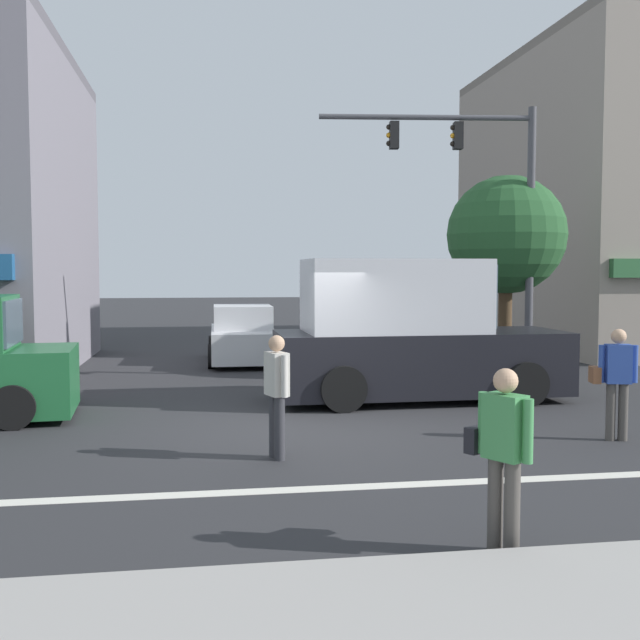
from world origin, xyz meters
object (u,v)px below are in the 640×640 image
(pedestrian_foreground_with_bag, at_px, (502,448))
(street_tree, at_px, (506,236))
(box_truck_parked_curbside, at_px, (411,337))
(sedan_crossing_leftbound, at_px, (243,337))
(pedestrian_far_side, at_px, (616,377))
(pedestrian_mid_crossing, at_px, (277,389))
(traffic_light_mast, at_px, (488,198))

(pedestrian_foreground_with_bag, bearing_deg, street_tree, 67.18)
(box_truck_parked_curbside, distance_m, sedan_crossing_leftbound, 7.26)
(pedestrian_foreground_with_bag, distance_m, pedestrian_far_side, 5.26)
(box_truck_parked_curbside, height_order, pedestrian_foreground_with_bag, box_truck_parked_curbside)
(sedan_crossing_leftbound, relative_size, pedestrian_far_side, 2.47)
(box_truck_parked_curbside, distance_m, pedestrian_far_side, 4.37)
(box_truck_parked_curbside, distance_m, pedestrian_foreground_with_bag, 7.94)
(pedestrian_mid_crossing, bearing_deg, street_tree, 48.90)
(street_tree, relative_size, pedestrian_far_side, 2.87)
(street_tree, height_order, box_truck_parked_curbside, street_tree)
(sedan_crossing_leftbound, xyz_separation_m, pedestrian_far_side, (4.99, -10.46, 0.24))
(sedan_crossing_leftbound, height_order, pedestrian_mid_crossing, pedestrian_mid_crossing)
(box_truck_parked_curbside, distance_m, pedestrian_mid_crossing, 5.13)
(pedestrian_mid_crossing, distance_m, pedestrian_far_side, 5.10)
(street_tree, xyz_separation_m, traffic_light_mast, (-0.77, -0.77, 0.81))
(sedan_crossing_leftbound, distance_m, pedestrian_far_side, 11.59)
(street_tree, distance_m, traffic_light_mast, 1.36)
(street_tree, height_order, pedestrian_foreground_with_bag, street_tree)
(street_tree, distance_m, pedestrian_foreground_with_bag, 11.93)
(traffic_light_mast, distance_m, pedestrian_far_side, 6.83)
(pedestrian_mid_crossing, bearing_deg, pedestrian_foreground_with_bag, -65.76)
(box_truck_parked_curbside, height_order, pedestrian_far_side, box_truck_parked_curbside)
(street_tree, distance_m, sedan_crossing_leftbound, 7.59)
(pedestrian_far_side, bearing_deg, sedan_crossing_leftbound, 115.51)
(traffic_light_mast, height_order, pedestrian_foreground_with_bag, traffic_light_mast)
(sedan_crossing_leftbound, bearing_deg, box_truck_parked_curbside, -66.23)
(pedestrian_mid_crossing, xyz_separation_m, pedestrian_far_side, (5.09, 0.31, 0.00))
(sedan_crossing_leftbound, bearing_deg, pedestrian_foreground_with_bag, -83.84)
(street_tree, bearing_deg, pedestrian_mid_crossing, -131.10)
(street_tree, xyz_separation_m, pedestrian_far_side, (-1.10, -6.78, -2.41))
(box_truck_parked_curbside, bearing_deg, traffic_light_mast, 42.24)
(pedestrian_far_side, bearing_deg, street_tree, 80.80)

